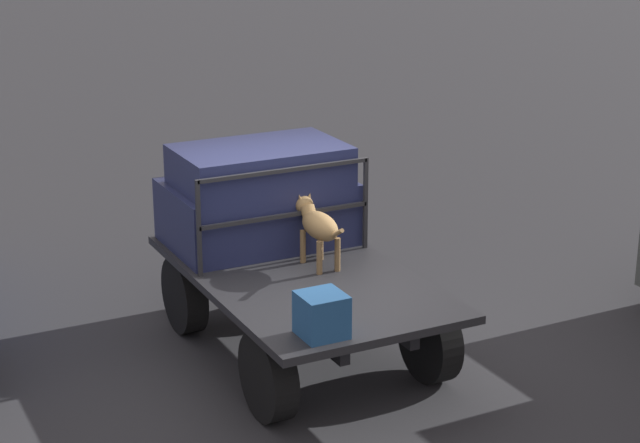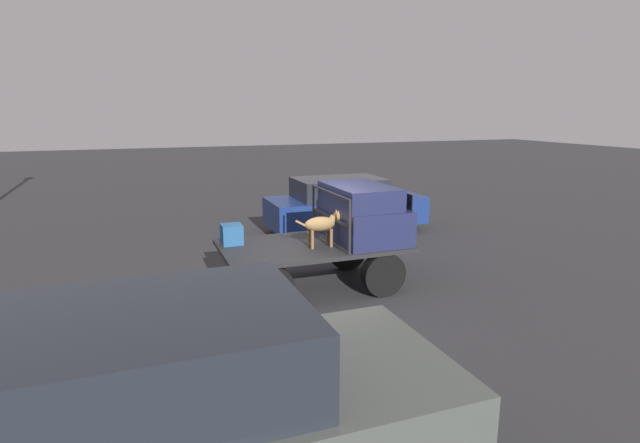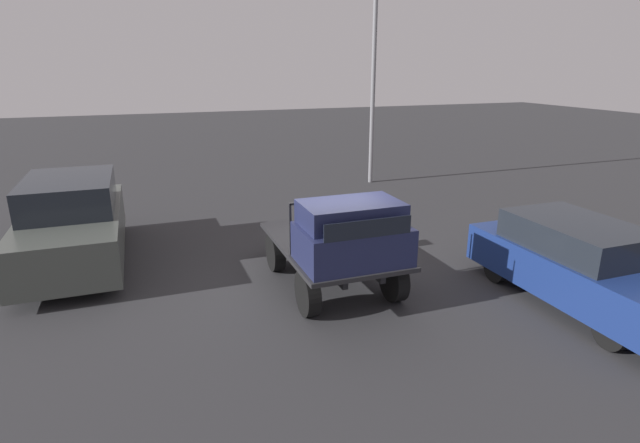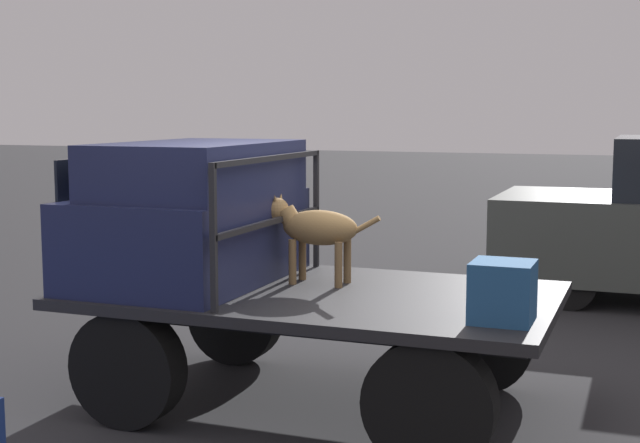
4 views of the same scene
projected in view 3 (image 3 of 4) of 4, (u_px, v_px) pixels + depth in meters
The scene contains 9 objects.
ground_plane at pixel (330, 284), 10.23m from camera, with size 80.00×80.00×0.00m, color #2D2D30.
flatbed_truck at pixel (331, 255), 10.04m from camera, with size 3.52×2.04×0.90m.
truck_cab at pixel (352, 234), 8.87m from camera, with size 1.29×1.92×1.09m.
truck_headboard at pixel (338, 216), 9.45m from camera, with size 0.04×1.92×1.00m.
dog at pixel (321, 225), 9.64m from camera, with size 0.98×0.27×0.69m.
cargo_crate at pixel (328, 211), 11.38m from camera, with size 0.39×0.39×0.39m.
parked_sedan at pixel (580, 264), 9.18m from camera, with size 4.41×1.77×1.56m.
parked_pickup_far at pixel (73, 223), 11.05m from camera, with size 4.84×2.01×1.92m.
light_pole_near at pixel (374, 43), 17.54m from camera, with size 0.45×0.45×7.87m.
Camera 3 is at (8.73, -3.41, 4.30)m, focal length 28.00 mm.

